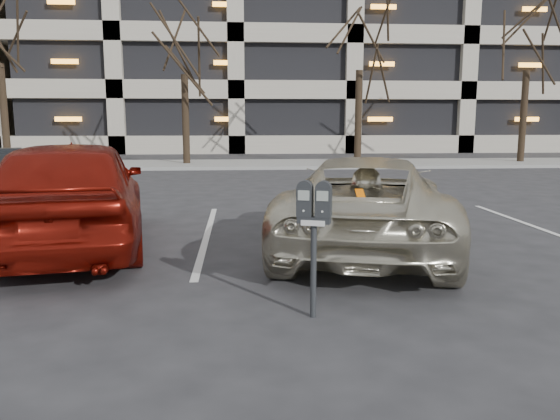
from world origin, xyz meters
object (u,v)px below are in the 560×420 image
parking_meter (314,216)px  tree_b (183,16)px  tree_c (361,10)px  car_red (73,192)px  suv_silver (366,203)px  tree_d (531,11)px

parking_meter → tree_b: bearing=117.7°
tree_c → car_red: tree_c is taller
tree_c → car_red: size_ratio=1.80×
tree_b → tree_c: 7.01m
suv_silver → tree_d: bearing=-110.2°
suv_silver → parking_meter: bearing=81.5°
tree_d → suv_silver: (-10.09, -14.81, -5.54)m
tree_d → parking_meter: (-11.20, -17.48, -5.25)m
tree_b → tree_c: (7.00, 0.00, 0.34)m
car_red → tree_b: bearing=-101.4°
parking_meter → suv_silver: 2.91m
tree_c → parking_meter: bearing=-103.5°
suv_silver → car_red: size_ratio=1.09×
tree_b → suv_silver: (3.91, -14.81, -5.15)m
tree_b → parking_meter: (2.80, -17.48, -4.85)m
tree_c → parking_meter: (-4.20, -17.48, -5.19)m
tree_d → car_red: tree_d is taller
tree_d → tree_b: bearing=180.0°
tree_b → parking_meter: tree_b is taller
parking_meter → car_red: 4.29m
tree_b → parking_meter: size_ratio=6.43×
tree_d → car_red: size_ratio=1.81×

